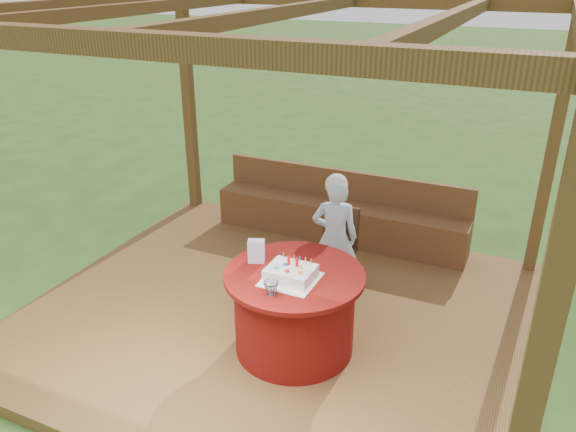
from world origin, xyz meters
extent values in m
plane|color=#2B501A|center=(0.00, 0.00, 0.00)|extent=(60.00, 60.00, 0.00)
cube|color=brown|center=(0.00, 0.00, 0.06)|extent=(4.50, 4.00, 0.12)
cube|color=brown|center=(2.13, -1.88, 1.42)|extent=(0.12, 0.12, 2.60)
cube|color=brown|center=(-2.13, 1.88, 1.42)|extent=(0.12, 0.12, 2.60)
cube|color=brown|center=(2.13, 1.88, 1.42)|extent=(0.12, 0.12, 2.60)
cube|color=brown|center=(0.00, -1.88, 2.78)|extent=(4.50, 0.14, 0.12)
cube|color=brown|center=(0.00, 1.88, 2.78)|extent=(4.50, 0.14, 0.12)
cube|color=brown|center=(-2.13, 0.00, 2.78)|extent=(0.14, 4.00, 0.12)
cube|color=brown|center=(-1.30, 0.00, 2.78)|extent=(0.10, 3.70, 0.10)
cube|color=brown|center=(0.00, 0.00, 2.78)|extent=(0.10, 3.70, 0.10)
cube|color=brown|center=(1.30, 0.00, 2.78)|extent=(0.10, 3.70, 0.10)
cube|color=brown|center=(0.00, 1.70, 0.34)|extent=(3.00, 0.42, 0.45)
cube|color=brown|center=(0.00, 1.88, 0.75)|extent=(3.00, 0.06, 0.35)
cylinder|color=maroon|center=(0.38, -0.45, 0.46)|extent=(0.99, 0.99, 0.69)
cylinder|color=maroon|center=(0.38, -0.45, 0.83)|extent=(1.15, 1.15, 0.04)
cube|color=#3C2013|center=(0.32, 0.65, 0.50)|extent=(0.41, 0.41, 0.05)
cylinder|color=#3C2013|center=(0.15, 0.51, 0.31)|extent=(0.04, 0.04, 0.38)
cylinder|color=#3C2013|center=(0.45, 0.48, 0.31)|extent=(0.04, 0.04, 0.38)
cylinder|color=#3C2013|center=(0.18, 0.81, 0.31)|extent=(0.04, 0.04, 0.38)
cylinder|color=#3C2013|center=(0.48, 0.78, 0.31)|extent=(0.04, 0.04, 0.38)
cube|color=#3C2013|center=(0.33, 0.81, 0.72)|extent=(0.38, 0.07, 0.45)
imported|color=#A6CDF6|center=(0.36, 0.53, 0.72)|extent=(0.51, 0.41, 1.21)
sphere|color=white|center=(0.36, 0.53, 1.27)|extent=(0.21, 0.21, 0.21)
cube|color=white|center=(0.39, -0.55, 0.85)|extent=(0.42, 0.42, 0.01)
cube|color=white|center=(0.39, -0.55, 0.91)|extent=(0.37, 0.30, 0.10)
cylinder|color=red|center=(0.35, -0.51, 1.00)|extent=(0.03, 0.03, 0.08)
cylinder|color=red|center=(0.42, -0.51, 1.00)|extent=(0.03, 0.03, 0.08)
sphere|color=green|center=(0.29, -0.61, 0.97)|extent=(0.04, 0.04, 0.04)
sphere|color=red|center=(0.39, -0.62, 0.97)|extent=(0.04, 0.04, 0.04)
sphere|color=orange|center=(0.49, -0.60, 0.97)|extent=(0.04, 0.04, 0.04)
sphere|color=blue|center=(0.33, -0.53, 0.97)|extent=(0.04, 0.04, 0.04)
sphere|color=yellow|center=(0.46, -0.52, 0.97)|extent=(0.04, 0.04, 0.04)
cube|color=#E493C2|center=(0.01, -0.40, 0.95)|extent=(0.16, 0.13, 0.19)
imported|color=white|center=(0.34, -0.81, 0.90)|extent=(0.14, 0.14, 0.11)
camera|label=1|loc=(1.96, -4.05, 3.12)|focal=35.00mm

